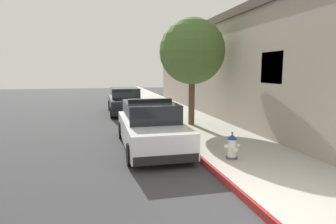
% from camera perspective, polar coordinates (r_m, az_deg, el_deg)
% --- Properties ---
extents(ground_plane, '(28.23, 60.00, 0.20)m').
position_cam_1_polar(ground_plane, '(14.70, -19.57, -2.99)').
color(ground_plane, '#353538').
extents(sidewalk_pavement, '(3.03, 60.00, 0.17)m').
position_cam_1_polar(sidewalk_pavement, '(15.21, 3.48, -1.46)').
color(sidewalk_pavement, '#ADA89E').
rests_on(sidewalk_pavement, ground).
extents(curb_painted_edge, '(0.08, 60.00, 0.17)m').
position_cam_1_polar(curb_painted_edge, '(14.84, -2.28, -1.69)').
color(curb_painted_edge, maroon).
rests_on(curb_painted_edge, ground).
extents(storefront_building, '(5.33, 22.83, 5.31)m').
position_cam_1_polar(storefront_building, '(17.56, 15.42, 8.02)').
color(storefront_building, gray).
rests_on(storefront_building, ground).
extents(police_cruiser, '(1.94, 4.84, 1.68)m').
position_cam_1_polar(police_cruiser, '(9.88, -3.45, -2.83)').
color(police_cruiser, white).
rests_on(police_cruiser, ground).
extents(parked_car_silver_ahead, '(1.94, 4.84, 1.56)m').
position_cam_1_polar(parked_car_silver_ahead, '(18.10, -8.46, 2.11)').
color(parked_car_silver_ahead, black).
rests_on(parked_car_silver_ahead, ground).
extents(fire_hydrant, '(0.44, 0.40, 0.76)m').
position_cam_1_polar(fire_hydrant, '(8.36, 12.46, -6.65)').
color(fire_hydrant, '#4C4C51').
rests_on(fire_hydrant, sidewalk_pavement).
extents(street_tree, '(2.93, 2.93, 4.76)m').
position_cam_1_polar(street_tree, '(13.21, 4.76, 11.73)').
color(street_tree, brown).
rests_on(street_tree, sidewalk_pavement).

